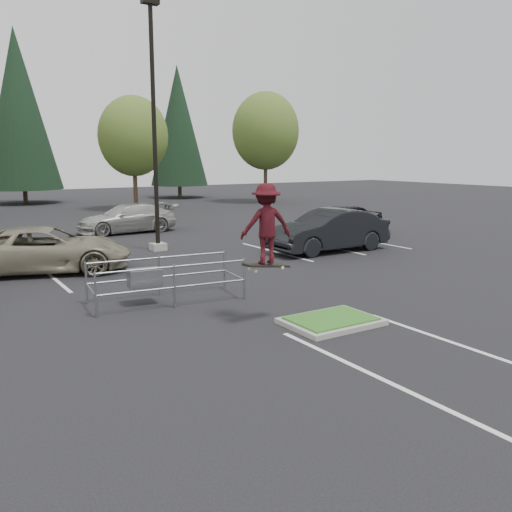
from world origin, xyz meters
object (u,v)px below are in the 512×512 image
decid_c (133,139)px  conif_b (19,109)px  car_far_silver (127,218)px  car_r_charc (329,230)px  skateboarder (267,224)px  car_r_black (339,220)px  decid_d (265,134)px  light_pole (155,141)px  conif_c (178,126)px  cart_corral (150,277)px  car_l_tan (45,250)px

decid_c → conif_b: conif_b is taller
car_far_silver → car_r_charc: bearing=25.6°
car_far_silver → skateboarder: bearing=-10.1°
car_r_black → decid_d: bearing=161.8°
light_pole → car_r_black: size_ratio=2.17×
light_pole → decid_c: light_pole is taller
decid_c → car_r_charc: size_ratio=1.56×
decid_c → conif_c: bearing=50.4°
cart_corral → car_r_black: car_r_black is taller
light_pole → car_l_tan: (-5.00, -2.10, -3.78)m
decid_d → car_far_silver: (-16.76, -12.33, -5.16)m
conif_c → car_l_tan: (-18.50, -29.60, -6.07)m
skateboarder → car_l_tan: size_ratio=0.36×
car_r_charc → car_r_black: size_ratio=1.15×
decid_c → decid_d: decid_d is taller
car_r_black → decid_c: bearing=-163.2°
light_pole → car_far_silver: size_ratio=1.95×
light_pole → car_r_charc: bearing=-34.3°
decid_c → car_r_black: (4.01, -18.52, -4.46)m
cart_corral → skateboarder: 3.89m
conif_b → conif_c: (14.00, -1.00, -1.00)m
conif_c → car_r_charc: conif_c is taller
car_l_tan → car_r_black: 14.57m
conif_c → car_r_black: bearing=-98.1°
cart_corral → car_r_black: size_ratio=0.91×
cart_corral → car_r_charc: (9.46, 3.86, 0.15)m
skateboarder → car_r_black: bearing=-122.4°
car_r_charc → decid_c: bearing=-178.8°
decid_d → car_far_silver: bearing=-143.6°
conif_c → skateboarder: (-15.20, -38.50, -4.48)m
decid_c → decid_d: (12.00, 0.50, 0.66)m
car_l_tan → car_far_silver: (5.73, 8.10, -0.03)m
conif_c → car_r_black: (-4.00, -28.18, -6.05)m
car_far_silver → car_r_black: bearing=50.7°
light_pole → conif_b: size_ratio=0.70×
decid_d → car_r_charc: (-11.49, -22.42, -5.03)m
conif_b → light_pole: bearing=-89.0°
light_pole → car_far_silver: light_pole is taller
decid_d → conif_b: size_ratio=0.65×
light_pole → car_far_silver: (0.73, 6.00, -3.81)m
decid_c → skateboarder: decid_c is taller
cart_corral → decid_c: bearing=77.0°
car_l_tan → car_r_black: size_ratio=1.21×
decid_d → conif_b: conif_b is taller
conif_c → cart_corral: conif_c is taller
decid_c → cart_corral: bearing=-109.1°
skateboarder → car_r_charc: skateboarder is taller
conif_b → conif_c: 14.07m
decid_c → car_l_tan: 22.96m
decid_d → skateboarder: 35.23m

